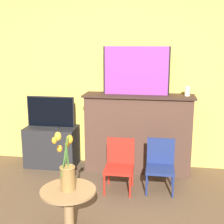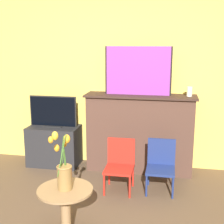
{
  "view_description": "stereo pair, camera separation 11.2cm",
  "coord_description": "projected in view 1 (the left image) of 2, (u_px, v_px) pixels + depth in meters",
  "views": [
    {
      "loc": [
        0.63,
        -2.24,
        1.76
      ],
      "look_at": [
        0.1,
        1.16,
        0.99
      ],
      "focal_mm": 50.0,
      "sensor_mm": 36.0,
      "label": 1
    },
    {
      "loc": [
        0.74,
        -2.22,
        1.76
      ],
      "look_at": [
        0.1,
        1.16,
        0.99
      ],
      "focal_mm": 50.0,
      "sensor_mm": 36.0,
      "label": 2
    }
  ],
  "objects": [
    {
      "name": "wall_back",
      "position": [
        116.0,
        72.0,
        4.4
      ],
      "size": [
        8.0,
        0.06,
        2.7
      ],
      "color": "#EAC651",
      "rests_on": "ground"
    },
    {
      "name": "painting",
      "position": [
        136.0,
        71.0,
        4.14
      ],
      "size": [
        0.89,
        0.03,
        0.64
      ],
      "color": "black",
      "rests_on": "fireplace_mantel"
    },
    {
      "name": "side_table",
      "position": [
        69.0,
        206.0,
        2.8
      ],
      "size": [
        0.5,
        0.5,
        0.48
      ],
      "color": "#99754C",
      "rests_on": "ground"
    },
    {
      "name": "mantel_candle",
      "position": [
        187.0,
        91.0,
        4.08
      ],
      "size": [
        0.07,
        0.07,
        0.13
      ],
      "color": "silver",
      "rests_on": "fireplace_mantel"
    },
    {
      "name": "chair_blue",
      "position": [
        160.0,
        163.0,
        3.76
      ],
      "size": [
        0.34,
        0.34,
        0.62
      ],
      "color": "navy",
      "rests_on": "ground"
    },
    {
      "name": "tv_stand",
      "position": [
        52.0,
        146.0,
        4.52
      ],
      "size": [
        0.73,
        0.42,
        0.57
      ],
      "color": "#232326",
      "rests_on": "ground"
    },
    {
      "name": "vase_tulips",
      "position": [
        67.0,
        171.0,
        2.73
      ],
      "size": [
        0.18,
        0.26,
        0.53
      ],
      "color": "olive",
      "rests_on": "side_table"
    },
    {
      "name": "chair_red",
      "position": [
        120.0,
        163.0,
        3.77
      ],
      "size": [
        0.34,
        0.34,
        0.62
      ],
      "color": "red",
      "rests_on": "ground"
    },
    {
      "name": "fireplace_mantel",
      "position": [
        138.0,
        132.0,
        4.31
      ],
      "size": [
        1.49,
        0.42,
        1.07
      ],
      "color": "#4C3328",
      "rests_on": "ground"
    },
    {
      "name": "tv_monitor",
      "position": [
        51.0,
        112.0,
        4.41
      ],
      "size": [
        0.69,
        0.12,
        0.44
      ],
      "color": "black",
      "rests_on": "tv_stand"
    }
  ]
}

